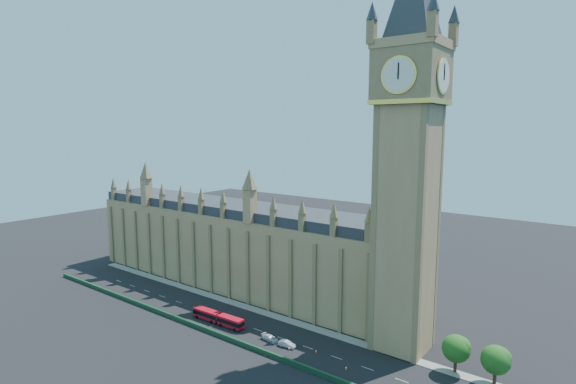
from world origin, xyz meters
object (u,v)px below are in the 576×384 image
Objects in this scene: car_grey at (234,325)px; car_silver at (287,344)px; car_white at (270,338)px; red_bus at (218,318)px.

car_silver is (17.71, 0.13, 0.06)m from car_grey.
car_grey is 12.44m from car_white.
red_bus reaches higher than car_grey.
car_white reaches higher than car_grey.
car_grey is at bearing 85.44° from car_silver.
red_bus is 23.15m from car_silver.
red_bus is 17.89m from car_white.
red_bus is at bearing 86.61° from car_silver.
red_bus is 3.47× the size of car_white.
car_silver is at bearing -83.12° from car_white.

